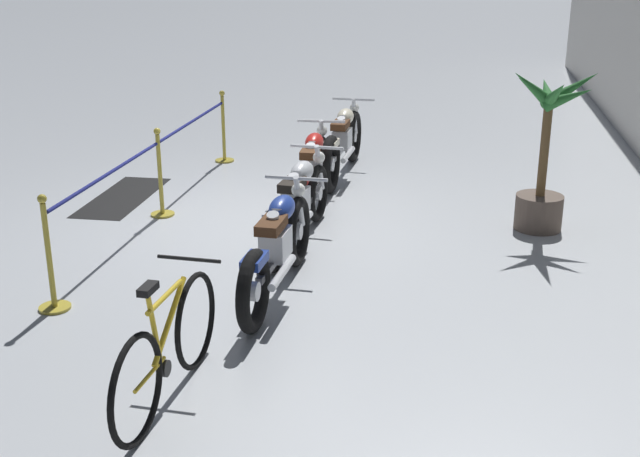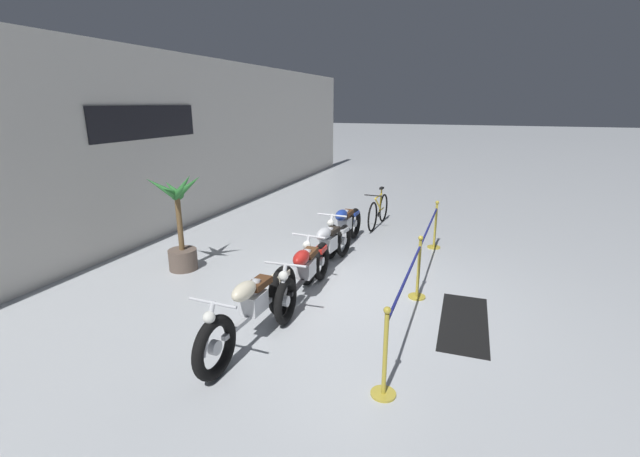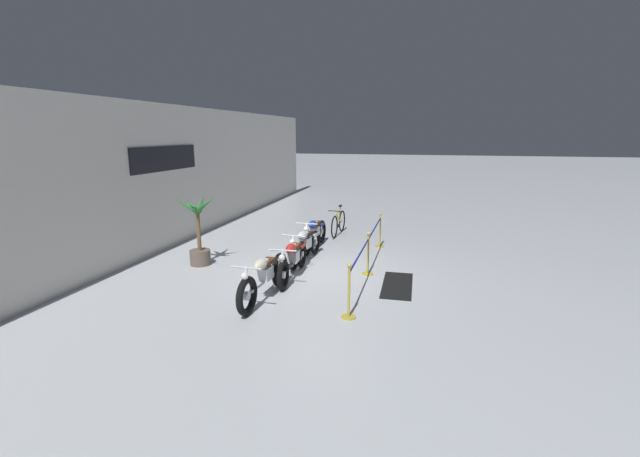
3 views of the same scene
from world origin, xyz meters
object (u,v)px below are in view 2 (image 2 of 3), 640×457
at_px(motorcycle_silver_2, 327,246).
at_px(stanchion_mid_left, 418,277).
at_px(motorcycle_blue_3, 344,227).
at_px(floor_banner, 464,322).
at_px(motorcycle_red_1, 305,273).
at_px(stanchion_far_left, 409,286).
at_px(bicycle, 378,211).
at_px(potted_palm_left_of_row, 180,229).
at_px(motorcycle_cream_0, 252,309).
at_px(stanchion_mid_right, 435,232).

bearing_deg(motorcycle_silver_2, stanchion_mid_left, -110.39).
height_order(motorcycle_blue_3, floor_banner, motorcycle_blue_3).
relative_size(motorcycle_red_1, motorcycle_silver_2, 1.04).
height_order(motorcycle_red_1, stanchion_far_left, stanchion_far_left).
distance_m(bicycle, potted_palm_left_of_row, 5.07).
xyz_separation_m(motorcycle_cream_0, motorcycle_red_1, (1.43, -0.16, -0.01)).
height_order(motorcycle_cream_0, stanchion_mid_right, stanchion_mid_right).
relative_size(potted_palm_left_of_row, stanchion_far_left, 0.35).
height_order(motorcycle_cream_0, motorcycle_silver_2, motorcycle_cream_0).
bearing_deg(bicycle, motorcycle_blue_3, 170.02).
relative_size(potted_palm_left_of_row, stanchion_mid_left, 1.77).
distance_m(motorcycle_blue_3, stanchion_mid_left, 2.74).
height_order(bicycle, floor_banner, bicycle).
bearing_deg(motorcycle_blue_3, motorcycle_silver_2, -176.23).
xyz_separation_m(motorcycle_red_1, bicycle, (4.58, -0.16, -0.06)).
distance_m(stanchion_far_left, floor_banner, 1.11).
xyz_separation_m(motorcycle_blue_3, potted_palm_left_of_row, (-2.27, 2.49, 0.33)).
xyz_separation_m(motorcycle_silver_2, stanchion_far_left, (-1.75, -1.78, 0.20)).
xyz_separation_m(bicycle, stanchion_mid_right, (-1.26, -1.53, -0.04)).
distance_m(motorcycle_red_1, potted_palm_left_of_row, 2.72).
bearing_deg(motorcycle_blue_3, motorcycle_cream_0, -179.72).
bearing_deg(potted_palm_left_of_row, floor_banner, -93.72).
distance_m(stanchion_mid_left, stanchion_mid_right, 2.66).
height_order(potted_palm_left_of_row, floor_banner, potted_palm_left_of_row).
bearing_deg(potted_palm_left_of_row, stanchion_mid_left, -86.45).
bearing_deg(stanchion_mid_left, motorcycle_cream_0, 138.64).
relative_size(motorcycle_red_1, stanchion_mid_left, 2.24).
height_order(potted_palm_left_of_row, stanchion_far_left, potted_palm_left_of_row).
relative_size(motorcycle_silver_2, potted_palm_left_of_row, 1.22).
relative_size(motorcycle_silver_2, motorcycle_blue_3, 1.03).
bearing_deg(motorcycle_blue_3, stanchion_far_left, -148.75).
bearing_deg(potted_palm_left_of_row, motorcycle_silver_2, -70.11).
bearing_deg(bicycle, floor_banner, -153.07).
relative_size(bicycle, stanchion_far_left, 0.33).
bearing_deg(stanchion_far_left, motorcycle_blue_3, 31.25).
distance_m(bicycle, stanchion_far_left, 5.23).
xyz_separation_m(bicycle, stanchion_far_left, (-5.00, -1.53, 0.26)).
xyz_separation_m(motorcycle_red_1, floor_banner, (0.07, -2.45, -0.45)).
distance_m(potted_palm_left_of_row, stanchion_mid_right, 5.27).
relative_size(stanchion_far_left, stanchion_mid_left, 5.05).
distance_m(motorcycle_blue_3, potted_palm_left_of_row, 3.39).
xyz_separation_m(potted_palm_left_of_row, stanchion_mid_left, (0.27, -4.36, -0.44)).
height_order(motorcycle_cream_0, bicycle, bicycle).
bearing_deg(stanchion_far_left, motorcycle_red_1, 76.29).
distance_m(motorcycle_silver_2, motorcycle_blue_3, 1.34).
relative_size(bicycle, floor_banner, 0.97).
relative_size(motorcycle_red_1, bicycle, 1.34).
relative_size(motorcycle_cream_0, stanchion_far_left, 0.45).
bearing_deg(potted_palm_left_of_row, stanchion_far_left, -100.55).
relative_size(motorcycle_silver_2, stanchion_mid_right, 2.15).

